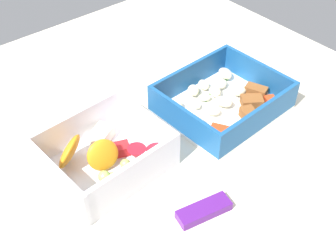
{
  "coord_description": "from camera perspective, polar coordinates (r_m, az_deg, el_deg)",
  "views": [
    {
      "loc": [
        29.85,
        36.48,
        46.37
      ],
      "look_at": [
        -0.6,
        0.33,
        4.0
      ],
      "focal_mm": 46.46,
      "sensor_mm": 36.0,
      "label": 1
    }
  ],
  "objects": [
    {
      "name": "fruit_bowl",
      "position": [
        0.6,
        -8.12,
        -3.91
      ],
      "size": [
        16.19,
        14.06,
        5.9
      ],
      "rotation": [
        0.0,
        0.0,
        0.05
      ],
      "color": "white",
      "rests_on": "table_surface"
    },
    {
      "name": "pasta_container",
      "position": [
        0.69,
        7.32,
        3.23
      ],
      "size": [
        18.48,
        15.8,
        5.06
      ],
      "rotation": [
        0.0,
        0.0,
        0.04
      ],
      "color": "white",
      "rests_on": "table_surface"
    },
    {
      "name": "table_surface",
      "position": [
        0.65,
        -0.59,
        -2.03
      ],
      "size": [
        80.0,
        80.0,
        2.0
      ],
      "primitive_type": "cube",
      "color": "beige",
      "rests_on": "ground"
    },
    {
      "name": "candy_bar",
      "position": [
        0.55,
        4.73,
        -10.97
      ],
      "size": [
        7.35,
        3.84,
        1.2
      ],
      "primitive_type": "cube",
      "rotation": [
        0.0,
        0.0,
        -0.22
      ],
      "color": "#51197A",
      "rests_on": "table_surface"
    }
  ]
}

